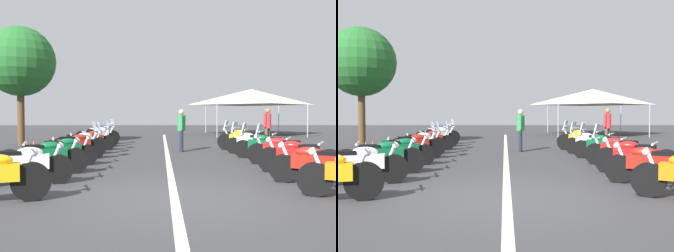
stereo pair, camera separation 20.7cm
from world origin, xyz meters
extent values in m
plane|color=#38383A|center=(0.00, 0.00, 0.00)|extent=(80.00, 80.00, 0.00)
cube|color=beige|center=(6.22, 0.00, 0.00)|extent=(26.20, 0.16, 0.01)
cylinder|color=black|center=(-0.15, 2.48, 0.34)|extent=(0.33, 0.68, 0.67)
cylinder|color=silver|center=(-0.17, 2.53, 0.64)|extent=(0.15, 0.30, 0.58)
cylinder|color=silver|center=(-0.18, 2.57, 1.00)|extent=(0.60, 0.22, 0.04)
sphere|color=silver|center=(-0.14, 2.43, 0.84)|extent=(0.14, 0.14, 0.14)
cylinder|color=black|center=(1.41, 2.44, 0.31)|extent=(0.31, 0.64, 0.63)
cube|color=white|center=(1.20, 3.17, 0.49)|extent=(0.59, 1.18, 0.30)
ellipsoid|color=white|center=(1.25, 2.99, 0.69)|extent=(0.39, 0.57, 0.22)
cube|color=black|center=(1.14, 3.38, 0.67)|extent=(0.38, 0.53, 0.12)
cylinder|color=silver|center=(1.40, 2.50, 0.61)|extent=(0.15, 0.30, 0.58)
cylinder|color=silver|center=(1.38, 2.53, 0.97)|extent=(0.61, 0.21, 0.04)
sphere|color=silver|center=(1.43, 2.39, 0.81)|extent=(0.14, 0.14, 0.14)
cylinder|color=black|center=(2.76, 2.39, 0.32)|extent=(0.30, 0.66, 0.65)
cylinder|color=black|center=(2.37, 3.88, 0.32)|extent=(0.30, 0.66, 0.65)
cube|color=#0C592D|center=(2.56, 3.13, 0.50)|extent=(0.57, 1.20, 0.30)
ellipsoid|color=#0C592D|center=(2.61, 2.96, 0.70)|extent=(0.38, 0.57, 0.22)
cube|color=black|center=(2.51, 3.35, 0.68)|extent=(0.37, 0.53, 0.12)
cylinder|color=silver|center=(2.74, 2.45, 0.62)|extent=(0.14, 0.30, 0.58)
cylinder|color=silver|center=(2.73, 2.48, 0.98)|extent=(0.61, 0.20, 0.04)
sphere|color=silver|center=(2.77, 2.34, 0.82)|extent=(0.14, 0.14, 0.14)
cylinder|color=silver|center=(2.62, 3.63, 0.23)|extent=(0.22, 0.55, 0.08)
cylinder|color=black|center=(4.24, 2.38, 0.30)|extent=(0.32, 0.62, 0.61)
cylinder|color=black|center=(3.80, 3.76, 0.30)|extent=(0.32, 0.62, 0.61)
cube|color=#0C592D|center=(4.02, 3.07, 0.48)|extent=(0.60, 1.13, 0.30)
ellipsoid|color=#0C592D|center=(4.08, 2.90, 0.68)|extent=(0.41, 0.57, 0.22)
cube|color=black|center=(3.95, 3.28, 0.66)|extent=(0.39, 0.54, 0.12)
cylinder|color=silver|center=(4.22, 2.44, 0.60)|extent=(0.16, 0.30, 0.58)
cylinder|color=silver|center=(4.21, 2.48, 0.96)|extent=(0.60, 0.23, 0.04)
sphere|color=silver|center=(4.26, 2.33, 0.80)|extent=(0.14, 0.14, 0.14)
cylinder|color=silver|center=(4.06, 3.54, 0.21)|extent=(0.25, 0.55, 0.08)
cylinder|color=black|center=(5.79, 2.42, 0.33)|extent=(0.38, 0.67, 0.67)
cylinder|color=black|center=(5.27, 3.69, 0.33)|extent=(0.38, 0.67, 0.67)
cube|color=maroon|center=(5.53, 3.06, 0.51)|extent=(0.65, 1.07, 0.30)
ellipsoid|color=maroon|center=(5.60, 2.89, 0.71)|extent=(0.44, 0.58, 0.22)
cube|color=black|center=(5.45, 3.26, 0.69)|extent=(0.42, 0.54, 0.12)
cylinder|color=silver|center=(5.77, 2.48, 0.63)|extent=(0.17, 0.29, 0.58)
cylinder|color=silver|center=(5.75, 2.52, 0.99)|extent=(0.59, 0.27, 0.04)
sphere|color=silver|center=(5.81, 2.38, 0.83)|extent=(0.14, 0.14, 0.14)
cylinder|color=silver|center=(5.54, 3.50, 0.23)|extent=(0.28, 0.54, 0.08)
cube|color=silver|center=(5.78, 2.44, 1.06)|extent=(0.38, 0.25, 0.32)
cylinder|color=black|center=(7.18, 2.51, 0.31)|extent=(0.32, 0.64, 0.63)
cylinder|color=black|center=(6.75, 3.86, 0.31)|extent=(0.32, 0.64, 0.63)
cube|color=silver|center=(6.96, 3.19, 0.49)|extent=(0.59, 1.11, 0.30)
ellipsoid|color=silver|center=(7.02, 3.02, 0.69)|extent=(0.41, 0.57, 0.22)
cube|color=black|center=(6.90, 3.40, 0.67)|extent=(0.39, 0.54, 0.12)
cylinder|color=silver|center=(7.16, 2.57, 0.61)|extent=(0.15, 0.30, 0.58)
cylinder|color=silver|center=(7.15, 2.61, 0.97)|extent=(0.60, 0.23, 0.04)
sphere|color=silver|center=(7.19, 2.47, 0.81)|extent=(0.14, 0.14, 0.14)
cylinder|color=silver|center=(7.01, 3.65, 0.22)|extent=(0.24, 0.55, 0.08)
cube|color=silver|center=(7.17, 2.53, 1.04)|extent=(0.38, 0.23, 0.32)
cylinder|color=black|center=(8.59, 2.41, 0.31)|extent=(0.31, 0.63, 0.62)
cylinder|color=black|center=(8.16, 3.83, 0.31)|extent=(0.31, 0.63, 0.62)
cube|color=maroon|center=(8.37, 3.12, 0.49)|extent=(0.59, 1.16, 0.30)
ellipsoid|color=maroon|center=(8.43, 2.95, 0.69)|extent=(0.40, 0.57, 0.22)
cube|color=black|center=(8.31, 3.33, 0.67)|extent=(0.39, 0.53, 0.12)
cylinder|color=silver|center=(8.57, 2.47, 0.61)|extent=(0.15, 0.30, 0.58)
cylinder|color=silver|center=(8.56, 2.50, 0.97)|extent=(0.61, 0.21, 0.04)
sphere|color=silver|center=(8.60, 2.36, 0.81)|extent=(0.14, 0.14, 0.14)
cylinder|color=silver|center=(8.42, 3.60, 0.22)|extent=(0.23, 0.55, 0.08)
cube|color=silver|center=(8.58, 2.43, 1.04)|extent=(0.38, 0.22, 0.32)
cylinder|color=black|center=(10.22, 2.46, 0.32)|extent=(0.37, 0.65, 0.64)
cylinder|color=black|center=(9.71, 3.72, 0.32)|extent=(0.37, 0.65, 0.64)
cube|color=silver|center=(9.97, 3.09, 0.50)|extent=(0.65, 1.06, 0.30)
ellipsoid|color=silver|center=(10.03, 2.92, 0.70)|extent=(0.44, 0.58, 0.22)
cube|color=black|center=(9.88, 3.29, 0.68)|extent=(0.42, 0.54, 0.12)
cylinder|color=silver|center=(10.20, 2.51, 0.62)|extent=(0.17, 0.29, 0.58)
cylinder|color=silver|center=(10.18, 2.55, 0.98)|extent=(0.59, 0.27, 0.04)
sphere|color=silver|center=(10.24, 2.41, 0.82)|extent=(0.14, 0.14, 0.14)
cylinder|color=silver|center=(9.98, 3.53, 0.22)|extent=(0.28, 0.54, 0.08)
cylinder|color=black|center=(11.56, 2.58, 0.34)|extent=(0.39, 0.68, 0.67)
cylinder|color=black|center=(10.97, 3.98, 0.34)|extent=(0.39, 0.68, 0.67)
cube|color=white|center=(11.27, 3.28, 0.52)|extent=(0.70, 1.18, 0.30)
ellipsoid|color=white|center=(11.34, 3.11, 0.72)|extent=(0.44, 0.58, 0.22)
cube|color=black|center=(11.18, 3.48, 0.70)|extent=(0.42, 0.54, 0.12)
cylinder|color=silver|center=(11.54, 2.63, 0.64)|extent=(0.18, 0.29, 0.58)
cylinder|color=silver|center=(11.52, 2.67, 1.00)|extent=(0.59, 0.28, 0.04)
sphere|color=silver|center=(11.58, 2.53, 0.84)|extent=(0.14, 0.14, 0.14)
cylinder|color=silver|center=(11.26, 3.77, 0.24)|extent=(0.29, 0.54, 0.08)
cube|color=silver|center=(11.55, 2.60, 1.07)|extent=(0.38, 0.25, 0.32)
cylinder|color=black|center=(0.09, -2.56, 0.31)|extent=(0.44, 0.61, 0.62)
cylinder|color=silver|center=(0.06, -2.61, 0.61)|extent=(0.21, 0.29, 0.58)
cylinder|color=silver|center=(0.04, -2.64, 0.97)|extent=(0.56, 0.35, 0.04)
sphere|color=silver|center=(0.12, -2.51, 0.81)|extent=(0.14, 0.14, 0.14)
cylinder|color=black|center=(1.47, -2.44, 0.31)|extent=(0.40, 0.61, 0.62)
cube|color=maroon|center=(1.16, -3.06, 0.49)|extent=(0.72, 1.07, 0.30)
ellipsoid|color=maroon|center=(1.24, -2.90, 0.69)|extent=(0.46, 0.58, 0.22)
cube|color=black|center=(1.06, -3.26, 0.67)|extent=(0.45, 0.55, 0.12)
cylinder|color=silver|center=(1.44, -2.50, 0.61)|extent=(0.19, 0.29, 0.58)
cylinder|color=silver|center=(1.42, -2.53, 0.97)|extent=(0.57, 0.31, 0.04)
sphere|color=silver|center=(1.49, -2.40, 0.81)|extent=(0.14, 0.14, 0.14)
cylinder|color=silver|center=(0.81, -3.36, 0.22)|extent=(0.32, 0.53, 0.08)
cylinder|color=black|center=(2.86, -2.57, 0.32)|extent=(0.41, 0.64, 0.65)
cylinder|color=black|center=(2.24, -3.83, 0.32)|extent=(0.41, 0.64, 0.65)
cube|color=red|center=(2.55, -3.20, 0.50)|extent=(0.72, 1.08, 0.30)
ellipsoid|color=red|center=(2.63, -3.04, 0.70)|extent=(0.46, 0.58, 0.22)
cube|color=black|center=(2.45, -3.40, 0.68)|extent=(0.44, 0.55, 0.12)
cylinder|color=silver|center=(2.83, -2.62, 0.62)|extent=(0.19, 0.29, 0.58)
cylinder|color=silver|center=(2.81, -2.66, 0.98)|extent=(0.57, 0.31, 0.04)
sphere|color=silver|center=(2.88, -2.52, 0.82)|extent=(0.14, 0.14, 0.14)
cylinder|color=silver|center=(2.20, -3.50, 0.23)|extent=(0.31, 0.53, 0.08)
cylinder|color=black|center=(4.35, -2.64, 0.31)|extent=(0.41, 0.62, 0.63)
cylinder|color=black|center=(3.69, -3.93, 0.31)|extent=(0.41, 0.62, 0.63)
cube|color=red|center=(4.02, -3.29, 0.49)|extent=(0.75, 1.11, 0.30)
ellipsoid|color=red|center=(4.10, -3.13, 0.69)|extent=(0.47, 0.58, 0.22)
cube|color=black|center=(3.92, -3.48, 0.67)|extent=(0.45, 0.55, 0.12)
cylinder|color=silver|center=(4.32, -2.70, 0.61)|extent=(0.19, 0.29, 0.58)
cylinder|color=silver|center=(4.30, -2.73, 0.97)|extent=(0.57, 0.32, 0.04)
sphere|color=silver|center=(4.37, -2.60, 0.81)|extent=(0.14, 0.14, 0.14)
cylinder|color=silver|center=(3.66, -3.59, 0.22)|extent=(0.32, 0.53, 0.08)
cube|color=silver|center=(4.34, -2.66, 1.04)|extent=(0.38, 0.27, 0.32)
cylinder|color=black|center=(5.92, -2.56, 0.30)|extent=(0.38, 0.61, 0.60)
cylinder|color=black|center=(5.28, -3.95, 0.30)|extent=(0.38, 0.61, 0.60)
cube|color=#0C592D|center=(5.60, -3.26, 0.48)|extent=(0.74, 1.18, 0.30)
ellipsoid|color=#0C592D|center=(5.68, -3.09, 0.68)|extent=(0.45, 0.58, 0.22)
cube|color=black|center=(5.51, -3.46, 0.66)|extent=(0.44, 0.54, 0.12)
cylinder|color=silver|center=(5.90, -2.61, 0.60)|extent=(0.18, 0.29, 0.58)
cylinder|color=silver|center=(5.88, -2.65, 0.96)|extent=(0.58, 0.29, 0.04)
sphere|color=silver|center=(5.94, -2.51, 0.80)|extent=(0.14, 0.14, 0.14)
cylinder|color=silver|center=(5.25, -3.60, 0.21)|extent=(0.30, 0.53, 0.08)
cube|color=silver|center=(5.91, -2.58, 1.03)|extent=(0.38, 0.26, 0.32)
cylinder|color=black|center=(7.24, -2.50, 0.30)|extent=(0.45, 0.58, 0.61)
cylinder|color=black|center=(6.46, -3.67, 0.30)|extent=(0.45, 0.58, 0.61)
cube|color=silver|center=(6.85, -3.08, 0.48)|extent=(0.82, 1.04, 0.30)
ellipsoid|color=silver|center=(6.95, -2.94, 0.68)|extent=(0.51, 0.58, 0.22)
cube|color=black|center=(6.73, -3.27, 0.66)|extent=(0.48, 0.54, 0.12)
cylinder|color=silver|center=(7.21, -2.55, 0.60)|extent=(0.22, 0.28, 0.58)
cylinder|color=silver|center=(7.19, -2.59, 0.96)|extent=(0.54, 0.38, 0.04)
sphere|color=silver|center=(7.27, -2.46, 0.80)|extent=(0.14, 0.14, 0.14)
cylinder|color=silver|center=(6.47, -3.33, 0.21)|extent=(0.37, 0.50, 0.08)
cube|color=silver|center=(7.23, -2.52, 1.03)|extent=(0.37, 0.30, 0.32)
cylinder|color=black|center=(8.63, -2.44, 0.34)|extent=(0.41, 0.67, 0.67)
cylinder|color=black|center=(7.97, -3.81, 0.34)|extent=(0.41, 0.67, 0.67)
cube|color=#EAB214|center=(8.30, -3.13, 0.52)|extent=(0.75, 1.16, 0.30)
ellipsoid|color=#EAB214|center=(8.38, -2.97, 0.72)|extent=(0.46, 0.58, 0.22)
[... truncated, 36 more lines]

